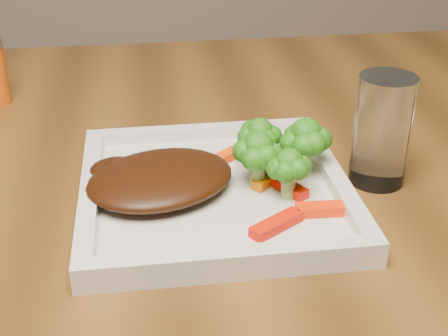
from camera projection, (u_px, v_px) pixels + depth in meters
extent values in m
cube|color=silver|center=(214.00, 195.00, 0.64)|extent=(0.27, 0.27, 0.01)
ellipsoid|color=#381708|center=(160.00, 179.00, 0.63)|extent=(0.18, 0.16, 0.03)
cube|color=red|center=(276.00, 224.00, 0.58)|extent=(0.06, 0.04, 0.01)
cube|color=#FF2A04|center=(327.00, 209.00, 0.60)|extent=(0.06, 0.02, 0.01)
cube|color=#FF4104|center=(221.00, 159.00, 0.69)|extent=(0.05, 0.04, 0.01)
cube|color=#F41503|center=(286.00, 186.00, 0.64)|extent=(0.04, 0.05, 0.01)
cube|color=#E06403|center=(270.00, 178.00, 0.65)|extent=(0.04, 0.04, 0.01)
cylinder|color=silver|center=(382.00, 131.00, 0.65)|extent=(0.07, 0.07, 0.12)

